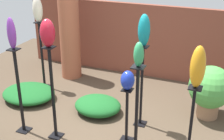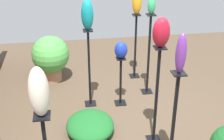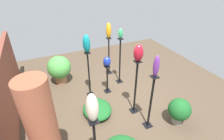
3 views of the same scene
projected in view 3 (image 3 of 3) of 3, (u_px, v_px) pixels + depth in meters
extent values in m
plane|color=#4C3D2D|center=(115.00, 103.00, 5.08)|extent=(8.00, 8.00, 0.00)
cube|color=brown|center=(6.00, 106.00, 3.76)|extent=(5.60, 0.12, 1.66)
cylinder|color=#9E5138|center=(45.00, 138.00, 2.75)|extent=(0.45, 0.45, 2.19)
cube|color=black|center=(108.00, 91.00, 5.56)|extent=(0.20, 0.20, 0.01)
cube|color=black|center=(107.00, 79.00, 5.33)|extent=(0.04, 0.04, 0.91)
cube|color=black|center=(107.00, 66.00, 5.10)|extent=(0.16, 0.16, 0.01)
cube|color=black|center=(147.00, 125.00, 4.36)|extent=(0.20, 0.20, 0.01)
cube|color=black|center=(151.00, 103.00, 4.00)|extent=(0.04, 0.04, 1.45)
cube|color=black|center=(155.00, 77.00, 3.63)|extent=(0.16, 0.16, 0.02)
cube|color=black|center=(119.00, 81.00, 6.02)|extent=(0.20, 0.20, 0.01)
cube|color=black|center=(120.00, 62.00, 5.63)|extent=(0.04, 0.04, 1.56)
cube|color=black|center=(120.00, 39.00, 5.24)|extent=(0.16, 0.16, 0.02)
cube|color=black|center=(134.00, 110.00, 4.80)|extent=(0.20, 0.20, 0.01)
cube|color=black|center=(136.00, 88.00, 4.41)|extent=(0.04, 0.04, 1.54)
cube|color=black|center=(138.00, 61.00, 4.03)|extent=(0.16, 0.16, 0.02)
cube|color=black|center=(93.00, 121.00, 2.62)|extent=(0.16, 0.16, 0.02)
cube|color=black|center=(91.00, 94.00, 5.42)|extent=(0.20, 0.20, 0.01)
cube|color=black|center=(89.00, 75.00, 5.06)|extent=(0.04, 0.04, 1.43)
cube|color=black|center=(87.00, 53.00, 4.70)|extent=(0.16, 0.16, 0.02)
cube|color=black|center=(109.00, 72.00, 6.53)|extent=(0.20, 0.20, 0.01)
cube|color=black|center=(109.00, 56.00, 6.18)|extent=(0.04, 0.04, 1.36)
cube|color=black|center=(109.00, 38.00, 5.84)|extent=(0.16, 0.16, 0.02)
ellipsoid|color=#192D9E|center=(107.00, 62.00, 5.02)|extent=(0.21, 0.22, 0.30)
ellipsoid|color=#6B2D8C|center=(156.00, 66.00, 3.50)|extent=(0.13, 0.13, 0.49)
ellipsoid|color=#2D9356|center=(121.00, 34.00, 5.15)|extent=(0.12, 0.14, 0.31)
ellipsoid|color=maroon|center=(138.00, 53.00, 3.92)|extent=(0.21, 0.23, 0.41)
ellipsoid|color=beige|center=(92.00, 108.00, 2.49)|extent=(0.20, 0.19, 0.50)
ellipsoid|color=#0F727A|center=(87.00, 44.00, 4.56)|extent=(0.19, 0.20, 0.51)
ellipsoid|color=orange|center=(109.00, 30.00, 5.70)|extent=(0.18, 0.18, 0.52)
cylinder|color=#936B4C|center=(61.00, 79.00, 5.93)|extent=(0.38, 0.38, 0.26)
sphere|color=#479942|center=(59.00, 67.00, 5.70)|extent=(0.76, 0.76, 0.76)
cylinder|color=gray|center=(177.00, 119.00, 4.41)|extent=(0.25, 0.25, 0.20)
sphere|color=#195923|center=(179.00, 109.00, 4.24)|extent=(0.55, 0.55, 0.55)
ellipsoid|color=#195923|center=(97.00, 109.00, 4.66)|extent=(0.87, 0.75, 0.28)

